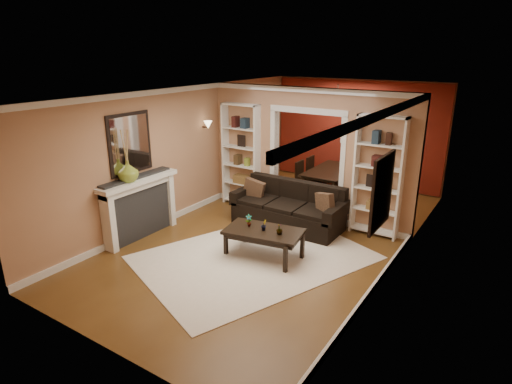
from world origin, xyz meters
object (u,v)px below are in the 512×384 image
Objects in this scene: fireplace at (141,208)px; dining_table at (332,182)px; bookshelf_left at (242,156)px; coffee_table at (264,243)px; bookshelf_right at (378,177)px; sofa at (288,206)px.

fireplace is 0.99× the size of dining_table.
bookshelf_left is at bearing 77.95° from fireplace.
coffee_table is 0.76× the size of dining_table.
bookshelf_left is at bearing 180.00° from bookshelf_right.
bookshelf_left reaches higher than coffee_table.
coffee_table is at bearing -77.92° from sofa.
bookshelf_right is 2.63m from dining_table.
coffee_table is at bearing 13.32° from fireplace.
bookshelf_right reaches higher than sofa.
coffee_table is at bearing -174.20° from dining_table.
dining_table is at bearing 52.16° from bookshelf_left.
bookshelf_left reaches higher than sofa.
fireplace reaches higher than dining_table.
coffee_table is 2.52m from bookshelf_right.
fireplace is 4.81m from dining_table.
bookshelf_right reaches higher than dining_table.
sofa is at bearing 92.15° from coffee_table.
coffee_table is 2.83m from bookshelf_left.
bookshelf_left is 1.00× the size of bookshelf_right.
bookshelf_left is (-1.82, 1.97, 0.90)m from coffee_table.
sofa reaches higher than coffee_table.
fireplace is (-2.07, -1.95, 0.14)m from sofa.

